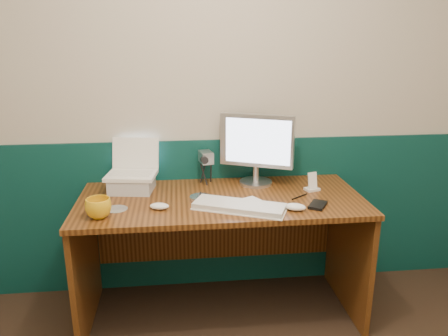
{
  "coord_description": "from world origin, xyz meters",
  "views": [
    {
      "loc": [
        -0.27,
        -0.91,
        1.62
      ],
      "look_at": [
        -0.03,
        1.23,
        0.97
      ],
      "focal_mm": 35.0,
      "sensor_mm": 36.0,
      "label": 1
    }
  ],
  "objects": [
    {
      "name": "music_player",
      "position": [
        0.52,
        1.44,
        0.81
      ],
      "size": [
        0.06,
        0.04,
        0.1
      ],
      "primitive_type": "cube",
      "rotation": [
        -0.17,
        0.0,
        0.31
      ],
      "color": "white",
      "rests_on": "dock"
    },
    {
      "name": "camcorder",
      "position": [
        -0.1,
        1.64,
        0.84
      ],
      "size": [
        0.11,
        0.13,
        0.18
      ],
      "primitive_type": null,
      "rotation": [
        0.0,
        0.0,
        0.21
      ],
      "color": "#B0B1B5",
      "rests_on": "desk"
    },
    {
      "name": "pen",
      "position": [
        0.41,
        1.34,
        0.75
      ],
      "size": [
        0.11,
        0.08,
        0.01
      ],
      "primitive_type": "cylinder",
      "rotation": [
        0.0,
        1.57,
        0.63
      ],
      "color": "black",
      "rests_on": "desk"
    },
    {
      "name": "mouse_left",
      "position": [
        -0.37,
        1.25,
        0.77
      ],
      "size": [
        0.11,
        0.08,
        0.03
      ],
      "primitive_type": "ellipsoid",
      "rotation": [
        0.0,
        0.0,
        -0.21
      ],
      "color": "white",
      "rests_on": "desk"
    },
    {
      "name": "cd_loose_a",
      "position": [
        -0.6,
        1.27,
        0.75
      ],
      "size": [
        0.12,
        0.12,
        0.0
      ],
      "primitive_type": "cylinder",
      "color": "silver",
      "rests_on": "desk"
    },
    {
      "name": "pda",
      "position": [
        0.47,
        1.19,
        0.76
      ],
      "size": [
        0.13,
        0.15,
        0.02
      ],
      "primitive_type": "cube",
      "rotation": [
        0.0,
        0.0,
        -0.56
      ],
      "color": "black",
      "rests_on": "desk"
    },
    {
      "name": "papers",
      "position": [
        0.11,
        1.31,
        0.75
      ],
      "size": [
        0.16,
        0.14,
        0.0
      ],
      "primitive_type": "cube",
      "rotation": [
        0.0,
        0.0,
        0.5
      ],
      "color": "silver",
      "rests_on": "desk"
    },
    {
      "name": "laptop",
      "position": [
        -0.54,
        1.55,
        0.95
      ],
      "size": [
        0.31,
        0.25,
        0.23
      ],
      "primitive_type": null,
      "rotation": [
        0.0,
        0.0,
        -0.15
      ],
      "color": "white",
      "rests_on": "laptop_riser"
    },
    {
      "name": "back_wall",
      "position": [
        0.0,
        1.75,
        1.25
      ],
      "size": [
        3.5,
        0.04,
        2.5
      ],
      "primitive_type": "cube",
      "color": "#BCB19F",
      "rests_on": "ground"
    },
    {
      "name": "keyboard",
      "position": [
        0.05,
        1.2,
        0.76
      ],
      "size": [
        0.5,
        0.34,
        0.03
      ],
      "primitive_type": "cube",
      "rotation": [
        0.0,
        0.0,
        -0.41
      ],
      "color": "white",
      "rests_on": "desk"
    },
    {
      "name": "mug",
      "position": [
        -0.67,
        1.17,
        0.8
      ],
      "size": [
        0.13,
        0.13,
        0.1
      ],
      "primitive_type": "imported",
      "rotation": [
        0.0,
        0.0,
        -0.01
      ],
      "color": "gold",
      "rests_on": "desk"
    },
    {
      "name": "mouse_right",
      "position": [
        0.34,
        1.15,
        0.77
      ],
      "size": [
        0.13,
        0.1,
        0.04
      ],
      "primitive_type": "ellipsoid",
      "rotation": [
        0.0,
        0.0,
        -0.35
      ],
      "color": "white",
      "rests_on": "desk"
    },
    {
      "name": "cd_spindle",
      "position": [
        -0.15,
        1.35,
        0.76
      ],
      "size": [
        0.12,
        0.12,
        0.02
      ],
      "primitive_type": "cylinder",
      "color": "silver",
      "rests_on": "desk"
    },
    {
      "name": "laptop_riser",
      "position": [
        -0.54,
        1.55,
        0.79
      ],
      "size": [
        0.27,
        0.24,
        0.08
      ],
      "primitive_type": "cube",
      "rotation": [
        0.0,
        0.0,
        -0.15
      ],
      "color": "silver",
      "rests_on": "desk"
    },
    {
      "name": "wainscot",
      "position": [
        0.0,
        1.74,
        0.5
      ],
      "size": [
        3.48,
        0.02,
        1.0
      ],
      "primitive_type": "cube",
      "color": "#083537",
      "rests_on": "ground"
    },
    {
      "name": "dock",
      "position": [
        0.52,
        1.44,
        0.76
      ],
      "size": [
        0.09,
        0.08,
        0.02
      ],
      "primitive_type": "cube",
      "rotation": [
        0.0,
        0.0,
        0.31
      ],
      "color": "white",
      "rests_on": "desk"
    },
    {
      "name": "monitor",
      "position": [
        0.21,
        1.6,
        0.97
      ],
      "size": [
        0.46,
        0.3,
        0.44
      ],
      "primitive_type": null,
      "rotation": [
        0.0,
        0.0,
        -0.41
      ],
      "color": "silver",
      "rests_on": "desk"
    },
    {
      "name": "desk",
      "position": [
        -0.03,
        1.38,
        0.38
      ],
      "size": [
        1.6,
        0.7,
        0.75
      ],
      "primitive_type": "cube",
      "color": "#3B1E0A",
      "rests_on": "ground"
    }
  ]
}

